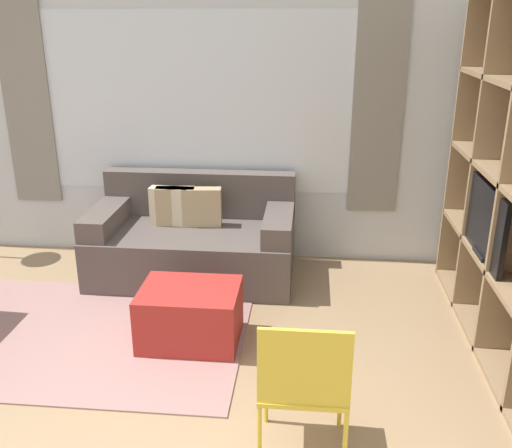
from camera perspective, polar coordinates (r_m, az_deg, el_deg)
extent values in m
cube|color=silver|center=(5.30, -5.70, 10.87)|extent=(6.37, 0.07, 2.70)
cube|color=white|center=(5.24, -5.83, 11.88)|extent=(2.84, 0.01, 1.60)
cube|color=gray|center=(5.75, -21.92, 11.30)|extent=(0.44, 0.03, 1.90)
cube|color=gray|center=(5.16, 12.11, 11.41)|extent=(0.44, 0.03, 1.90)
cube|color=gray|center=(4.50, -19.59, -10.24)|extent=(2.81, 1.61, 0.01)
cube|color=#997A56|center=(4.52, 23.12, 5.75)|extent=(0.40, 0.04, 2.39)
cube|color=#997A56|center=(5.13, 21.09, 7.57)|extent=(0.40, 0.04, 2.39)
cube|color=#997A56|center=(4.38, 23.39, -11.50)|extent=(0.40, 2.58, 0.04)
cube|color=black|center=(4.20, 22.00, 0.19)|extent=(0.04, 0.82, 0.51)
cube|color=black|center=(4.28, 21.85, -2.82)|extent=(0.10, 0.24, 0.03)
cylinder|color=#2856A8|center=(4.21, 24.21, 5.91)|extent=(0.07, 0.07, 0.15)
cube|color=#388947|center=(5.19, 20.16, -5.19)|extent=(0.09, 0.09, 0.10)
cylinder|color=orange|center=(5.17, 20.22, -5.36)|extent=(0.10, 0.10, 0.09)
cube|color=#564C47|center=(5.07, -6.27, -2.88)|extent=(1.74, 0.95, 0.45)
cube|color=#564C47|center=(5.27, -5.62, 3.07)|extent=(1.74, 0.18, 0.42)
cube|color=#564C47|center=(5.16, -14.62, 0.74)|extent=(0.24, 0.89, 0.18)
cube|color=#564C47|center=(4.86, 2.31, 0.20)|extent=(0.24, 0.89, 0.18)
cube|color=tan|center=(5.01, -5.43, 1.70)|extent=(0.35, 0.15, 0.34)
cube|color=beige|center=(5.07, -8.63, 1.79)|extent=(0.35, 0.14, 0.34)
cube|color=tan|center=(5.06, -8.03, 1.77)|extent=(0.35, 0.15, 0.34)
cube|color=#A82823|center=(4.10, -6.58, -9.04)|extent=(0.69, 0.53, 0.41)
cylinder|color=gold|center=(3.34, 8.47, -16.42)|extent=(0.02, 0.02, 0.44)
cylinder|color=gold|center=(3.34, 1.03, -16.18)|extent=(0.02, 0.02, 0.44)
cylinder|color=gold|center=(3.00, 0.33, -21.10)|extent=(0.02, 0.02, 0.44)
cube|color=gold|center=(3.02, 4.80, -15.25)|extent=(0.44, 0.46, 0.02)
cube|color=gold|center=(2.73, 4.86, -14.17)|extent=(0.44, 0.02, 0.40)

